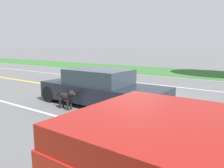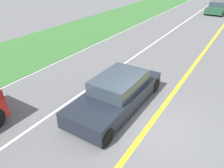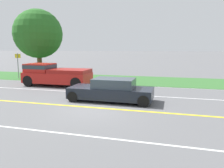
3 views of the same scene
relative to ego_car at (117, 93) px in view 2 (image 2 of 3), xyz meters
The scene contains 7 objects.
ground_plane 1.78m from the ego_car, 167.67° to the left, with size 400.00×400.00×0.00m, color #5B5B5E.
centre_divider_line 1.78m from the ego_car, 167.67° to the left, with size 0.18×160.00×0.01m, color yellow.
lane_edge_line_right 5.41m from the ego_car, ahead, with size 0.14×160.00×0.01m, color white.
lane_dash_same_dir 1.99m from the ego_car, 10.85° to the left, with size 0.10×160.00×0.01m, color white.
ego_car is the anchor object (origin of this frame).
dog 1.32m from the ego_car, 27.97° to the right, with size 0.25×1.04×0.72m.
car_trailing_near 22.55m from the ego_car, 89.88° to the right, with size 1.91×4.57×1.28m.
Camera 2 is at (-2.16, 6.01, 5.15)m, focal length 35.00 mm.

